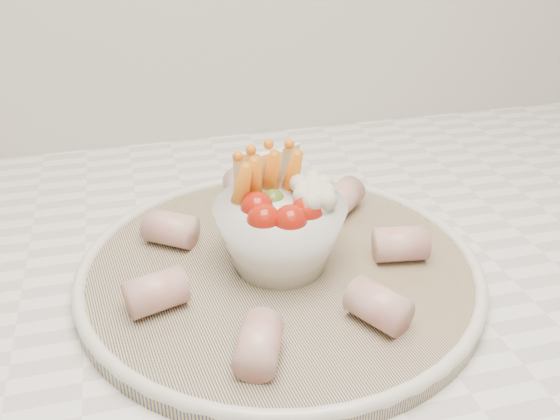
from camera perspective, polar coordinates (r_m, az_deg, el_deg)
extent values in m
cube|color=white|center=(0.66, -2.33, -4.82)|extent=(2.04, 0.62, 0.04)
cylinder|color=navy|center=(0.60, 0.00, -5.67)|extent=(0.42, 0.42, 0.01)
torus|color=silver|center=(0.59, 0.00, -5.08)|extent=(0.38, 0.38, 0.01)
sphere|color=#A5190A|center=(0.54, -1.50, -0.93)|extent=(0.03, 0.03, 0.03)
sphere|color=#A5190A|center=(0.54, 0.94, -1.06)|extent=(0.03, 0.03, 0.03)
sphere|color=#A5190A|center=(0.55, 2.48, -0.20)|extent=(0.03, 0.03, 0.03)
sphere|color=#A5190A|center=(0.56, -2.12, 0.20)|extent=(0.03, 0.03, 0.03)
sphere|color=#496B23|center=(0.58, -0.66, 0.86)|extent=(0.02, 0.02, 0.02)
cone|color=orange|center=(0.58, -2.38, 2.26)|extent=(0.02, 0.04, 0.07)
cone|color=orange|center=(0.59, -0.78, 2.83)|extent=(0.02, 0.04, 0.07)
cone|color=orange|center=(0.59, 1.10, 2.83)|extent=(0.03, 0.04, 0.07)
cone|color=orange|center=(0.56, -3.56, 1.58)|extent=(0.03, 0.04, 0.07)
sphere|color=beige|center=(0.58, 2.87, 1.45)|extent=(0.03, 0.03, 0.03)
sphere|color=beige|center=(0.56, 3.27, 0.42)|extent=(0.03, 0.03, 0.03)
cube|color=beige|center=(0.59, -2.08, 3.21)|extent=(0.05, 0.01, 0.05)
cube|color=beige|center=(0.60, -0.26, 3.54)|extent=(0.05, 0.03, 0.05)
cylinder|color=#B25351|center=(0.60, 10.97, -3.06)|extent=(0.05, 0.04, 0.03)
cylinder|color=#B25351|center=(0.68, 5.65, 1.09)|extent=(0.06, 0.06, 0.03)
cylinder|color=#B25351|center=(0.69, -3.46, 1.88)|extent=(0.04, 0.05, 0.03)
cylinder|color=#B25351|center=(0.63, -9.99, -1.70)|extent=(0.06, 0.06, 0.03)
cylinder|color=#B25351|center=(0.54, -11.26, -7.38)|extent=(0.06, 0.05, 0.03)
cylinder|color=#B25351|center=(0.48, -1.96, -12.19)|extent=(0.05, 0.06, 0.03)
cylinder|color=#B25351|center=(0.52, 8.98, -8.65)|extent=(0.05, 0.06, 0.03)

